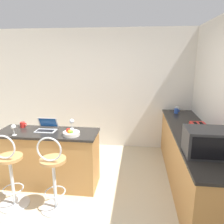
% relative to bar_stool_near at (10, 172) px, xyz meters
% --- Properties ---
extents(ground_plane, '(20.00, 20.00, 0.00)m').
position_rel_bar_stool_near_xyz_m(ground_plane, '(0.86, -0.09, -0.51)').
color(ground_plane, '#BCAD8E').
extents(wall_back, '(12.00, 0.06, 2.60)m').
position_rel_bar_stool_near_xyz_m(wall_back, '(0.86, 2.30, 0.79)').
color(wall_back, silver).
rests_on(wall_back, ground_plane).
extents(breakfast_bar, '(1.55, 0.57, 0.89)m').
position_rel_bar_stool_near_xyz_m(breakfast_bar, '(0.30, 0.58, -0.06)').
color(breakfast_bar, '#B27C42').
rests_on(breakfast_bar, ground_plane).
extents(counter_right, '(0.63, 2.89, 0.89)m').
position_rel_bar_stool_near_xyz_m(counter_right, '(2.52, 0.84, -0.06)').
color(counter_right, '#B27C42').
rests_on(counter_right, ground_plane).
extents(bar_stool_near, '(0.40, 0.40, 1.07)m').
position_rel_bar_stool_near_xyz_m(bar_stool_near, '(0.00, 0.00, 0.00)').
color(bar_stool_near, silver).
rests_on(bar_stool_near, ground_plane).
extents(bar_stool_far, '(0.40, 0.40, 1.07)m').
position_rel_bar_stool_near_xyz_m(bar_stool_far, '(0.60, 0.00, 0.00)').
color(bar_stool_far, silver).
rests_on(bar_stool_far, ground_plane).
extents(laptop, '(0.31, 0.26, 0.19)m').
position_rel_bar_stool_near_xyz_m(laptop, '(0.27, 0.65, 0.44)').
color(laptop, '#B7BABF').
rests_on(laptop, breakfast_bar).
extents(microwave, '(0.53, 0.39, 0.31)m').
position_rel_bar_stool_near_xyz_m(microwave, '(2.49, 0.02, 0.54)').
color(microwave, '#2D2D30').
rests_on(microwave, counter_right).
extents(toaster, '(0.23, 0.28, 0.18)m').
position_rel_bar_stool_near_xyz_m(toaster, '(2.55, 0.67, 0.48)').
color(toaster, red).
rests_on(toaster, counter_right).
extents(mug_white, '(0.09, 0.07, 0.10)m').
position_rel_bar_stool_near_xyz_m(mug_white, '(2.49, 2.12, 0.44)').
color(mug_white, white).
rests_on(mug_white, counter_right).
extents(fruit_bowl, '(0.24, 0.24, 0.11)m').
position_rel_bar_stool_near_xyz_m(fruit_bowl, '(0.72, 0.46, 0.42)').
color(fruit_bowl, silver).
rests_on(fruit_bowl, breakfast_bar).
extents(wine_glass_short, '(0.07, 0.07, 0.16)m').
position_rel_bar_stool_near_xyz_m(wine_glass_short, '(0.64, 0.76, 0.50)').
color(wine_glass_short, silver).
rests_on(wine_glass_short, breakfast_bar).
extents(wine_glass_tall, '(0.07, 0.07, 0.16)m').
position_rel_bar_stool_near_xyz_m(wine_glass_tall, '(-0.11, 0.37, 0.51)').
color(wine_glass_tall, silver).
rests_on(wine_glass_tall, breakfast_bar).
extents(mug_blue, '(0.10, 0.08, 0.10)m').
position_rel_bar_stool_near_xyz_m(mug_blue, '(2.45, 1.97, 0.43)').
color(mug_blue, '#2D51AD').
rests_on(mug_blue, counter_right).
extents(mug_red, '(0.10, 0.08, 0.09)m').
position_rel_bar_stool_near_xyz_m(mug_red, '(-0.17, 0.73, 0.43)').
color(mug_red, red).
rests_on(mug_red, breakfast_bar).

